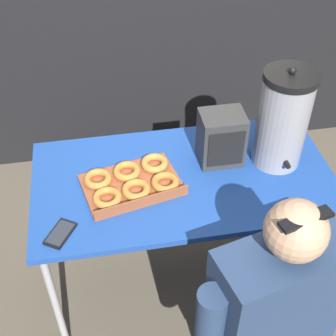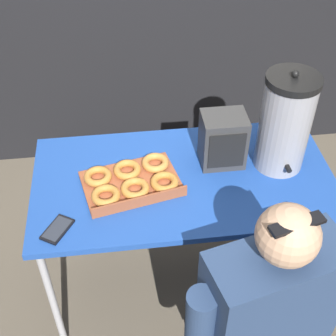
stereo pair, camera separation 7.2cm
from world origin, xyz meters
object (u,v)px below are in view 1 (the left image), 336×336
(cell_phone, at_px, (60,234))
(person_seated, at_px, (270,322))
(coffee_urn, at_px, (283,119))
(donut_box, at_px, (132,182))
(space_heater, at_px, (221,138))

(cell_phone, bearing_deg, person_seated, 4.81)
(coffee_urn, xyz_separation_m, cell_phone, (-0.94, -0.27, -0.21))
(donut_box, distance_m, coffee_urn, 0.68)
(donut_box, distance_m, space_heater, 0.43)
(coffee_urn, distance_m, person_seated, 0.80)
(donut_box, bearing_deg, coffee_urn, -6.68)
(space_heater, xyz_separation_m, person_seated, (0.03, -0.69, -0.33))
(donut_box, height_order, space_heater, space_heater)
(person_seated, bearing_deg, coffee_urn, -122.01)
(cell_phone, height_order, person_seated, person_seated)
(donut_box, height_order, cell_phone, donut_box)
(space_heater, relative_size, person_seated, 0.21)
(cell_phone, xyz_separation_m, person_seated, (0.73, -0.37, -0.22))
(coffee_urn, bearing_deg, cell_phone, -163.71)
(donut_box, bearing_deg, person_seated, -65.50)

